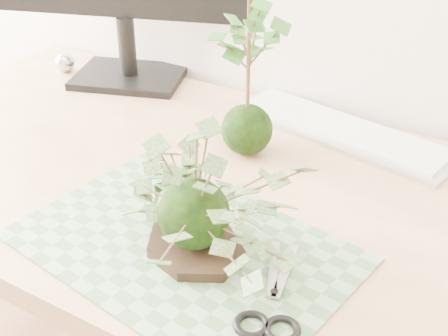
{
  "coord_description": "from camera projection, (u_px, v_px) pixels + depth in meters",
  "views": [
    {
      "loc": [
        0.39,
        0.49,
        1.3
      ],
      "look_at": [
        0.0,
        1.14,
        0.84
      ],
      "focal_mm": 50.0,
      "sensor_mm": 36.0,
      "label": 1
    }
  ],
  "objects": [
    {
      "name": "maple_kokedama",
      "position": [
        250.0,
        5.0,
        0.99
      ],
      "size": [
        0.25,
        0.25,
        0.38
      ],
      "rotation": [
        0.0,
        0.0,
        0.29
      ],
      "color": "black",
      "rests_on": "desk"
    },
    {
      "name": "scissors",
      "position": [
        263.0,
        311.0,
        0.77
      ],
      "size": [
        0.1,
        0.19,
        0.01
      ],
      "rotation": [
        0.0,
        0.0,
        0.32
      ],
      "color": "#999999",
      "rests_on": "cutting_mat"
    },
    {
      "name": "keyboard",
      "position": [
        341.0,
        130.0,
        1.19
      ],
      "size": [
        0.46,
        0.21,
        0.02
      ],
      "rotation": [
        0.0,
        0.0,
        -0.18
      ],
      "color": "#B9B9B9",
      "rests_on": "desk"
    },
    {
      "name": "stone_dish",
      "position": [
        195.0,
        247.0,
        0.88
      ],
      "size": [
        0.2,
        0.2,
        0.01
      ],
      "primitive_type": "cylinder",
      "rotation": [
        0.0,
        0.0,
        -0.3
      ],
      "color": "black",
      "rests_on": "cutting_mat"
    },
    {
      "name": "desk",
      "position": [
        262.0,
        244.0,
        1.04
      ],
      "size": [
        1.6,
        0.7,
        0.74
      ],
      "color": "tan",
      "rests_on": "ground_plane"
    },
    {
      "name": "cutting_mat",
      "position": [
        183.0,
        247.0,
        0.89
      ],
      "size": [
        0.51,
        0.38,
        0.0
      ],
      "primitive_type": "cube",
      "rotation": [
        0.0,
        0.0,
        -0.14
      ],
      "color": "#4A6F45",
      "rests_on": "desk"
    },
    {
      "name": "foil_ball",
      "position": [
        65.0,
        62.0,
        1.45
      ],
      "size": [
        0.05,
        0.05,
        0.05
      ],
      "primitive_type": "sphere",
      "color": "silver",
      "rests_on": "desk"
    },
    {
      "name": "ivy_kokedama",
      "position": [
        193.0,
        185.0,
        0.82
      ],
      "size": [
        0.34,
        0.34,
        0.2
      ],
      "rotation": [
        0.0,
        0.0,
        0.24
      ],
      "color": "black",
      "rests_on": "stone_dish"
    }
  ]
}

